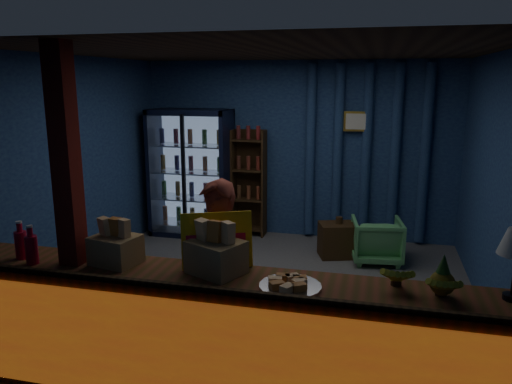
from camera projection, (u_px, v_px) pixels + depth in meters
ground at (263, 292)px, 5.59m from camera, size 4.60×4.60×0.00m
room_walls at (264, 153)px, 5.25m from camera, size 4.60×4.60×4.60m
counter at (205, 336)px, 3.68m from camera, size 4.40×0.57×0.99m
support_post at (71, 219)px, 3.75m from camera, size 0.16×0.16×2.60m
beverage_cooler at (193, 173)px, 7.57m from camera, size 1.20×0.62×1.90m
bottle_shelf at (249, 183)px, 7.53m from camera, size 0.50×0.28×1.60m
curtain_folds at (366, 153)px, 7.09m from camera, size 1.74×0.14×2.50m
framed_picture at (357, 121)px, 6.99m from camera, size 0.36×0.04×0.28m
shopkeeper at (218, 273)px, 4.08m from camera, size 0.66×0.55×1.55m
green_chair at (377, 240)px, 6.46m from camera, size 0.70×0.72×0.58m
side_table at (338, 240)px, 6.67m from camera, size 0.59×0.51×0.55m
yellow_sign at (217, 240)px, 3.70m from camera, size 0.52×0.31×0.42m
soda_bottles at (26, 246)px, 3.84m from camera, size 0.25×0.17×0.30m
snack_box_left at (216, 254)px, 3.61m from camera, size 0.46×0.43×0.39m
snack_box_centre at (116, 248)px, 3.79m from camera, size 0.38×0.34×0.36m
pastry_tray at (290, 285)px, 3.36m from camera, size 0.43×0.43×0.07m
banana_bunches at (419, 280)px, 3.27m from camera, size 0.53×0.31×0.18m
pineapple at (442, 279)px, 3.22m from camera, size 0.16×0.16×0.28m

